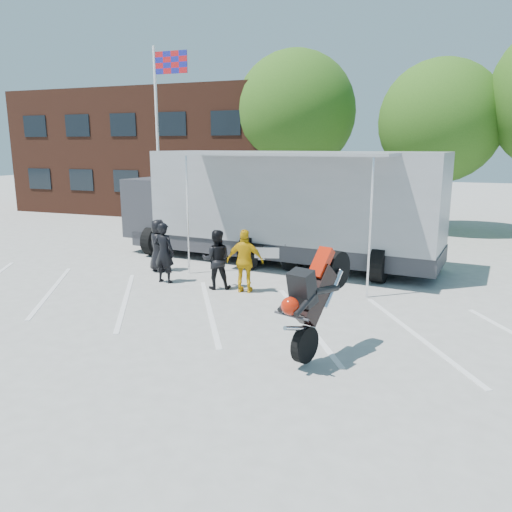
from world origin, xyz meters
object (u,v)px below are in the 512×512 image
Objects in this scene: parked_motorcycle at (269,270)px; spectator_leather_a at (158,245)px; stunt_bike_rider at (327,353)px; spectator_hivis at (245,261)px; tree_left at (295,112)px; flagpole at (162,118)px; transporter_truck at (278,261)px; spectator_leather_c at (216,259)px; tree_mid at (440,122)px; spectator_leather_b at (164,253)px.

parked_motorcycle is 3.60m from spectator_leather_a.
spectator_hivis is (-2.97, 3.28, 0.86)m from stunt_bike_rider.
flagpole is at bearing -125.28° from tree_left.
parked_motorcycle is at bearing -94.10° from spectator_hivis.
flagpole is 15.20m from stunt_bike_rider.
spectator_leather_a is (-3.13, -2.59, 0.83)m from transporter_truck.
spectator_leather_a and spectator_leather_c have the same top height.
tree_mid is 11.92m from parked_motorcycle.
transporter_truck is (6.43, -3.48, -5.05)m from flagpole.
tree_mid reaches higher than parked_motorcycle.
stunt_bike_rider is at bearing 166.50° from spectator_leather_a.
flagpole reaches higher than spectator_leather_b.
stunt_bike_rider reaches higher than parked_motorcycle.
tree_mid reaches higher than spectator_hivis.
tree_left reaches higher than flagpole.
tree_mid reaches higher than stunt_bike_rider.
tree_left is at bearing -72.85° from spectator_leather_a.
tree_mid is 14.24m from spectator_leather_a.
spectator_leather_c is at bearing -178.97° from spectator_leather_b.
tree_left is at bearing -104.31° from spectator_leather_c.
spectator_leather_b is at bearing -90.41° from tree_left.
spectator_leather_c is (-0.59, -3.76, 0.83)m from transporter_truck.
spectator_hivis is (0.16, -2.52, 0.86)m from parked_motorcycle.
spectator_leather_b is at bearing -22.99° from spectator_leather_c.
stunt_bike_rider is at bearing -47.51° from flagpole.
tree_left is at bearing -87.54° from spectator_leather_b.
tree_mid is 14.00m from spectator_leather_c.
stunt_bike_rider is 7.86m from spectator_leather_a.
transporter_truck is at bearing -28.41° from flagpole.
flagpole is 8.88m from transporter_truck.
parked_motorcycle is 1.14× the size of spectator_leather_a.
parked_motorcycle is at bearing -78.00° from transporter_truck.
flagpole is 7.37m from tree_left.
spectator_hivis is at bearing -79.20° from transporter_truck.
tree_mid is 0.66× the size of transporter_truck.
transporter_truck reaches higher than spectator_leather_a.
tree_mid is at bearing 103.08° from stunt_bike_rider.
stunt_bike_rider is 5.16m from spectator_leather_c.
spectator_hivis is (3.42, -1.23, 0.03)m from spectator_leather_a.
tree_mid reaches higher than spectator_leather_a.
transporter_truck is (-4.82, -8.48, -4.94)m from tree_mid.
parked_motorcycle is 6.59m from stunt_bike_rider.
transporter_truck reaches higher than spectator_leather_b.
transporter_truck is 6.63× the size of spectator_leather_b.
flagpole is 1.04× the size of tree_mid.
flagpole reaches higher than stunt_bike_rider.
flagpole is at bearing -55.11° from spectator_hivis.
stunt_bike_rider is 1.27× the size of spectator_leather_b.
tree_mid is 4.64× the size of spectator_leather_a.
tree_mid is (7.00, -1.00, -0.62)m from tree_left.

